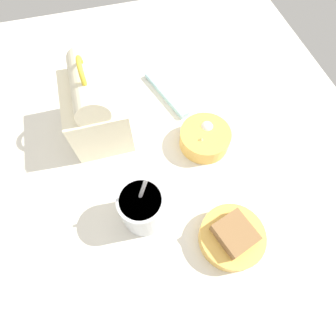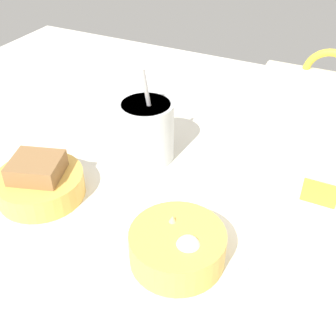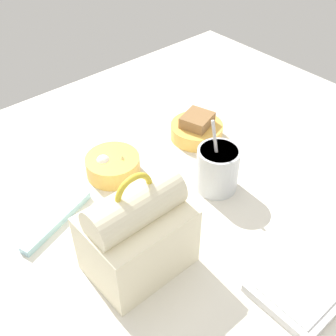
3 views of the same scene
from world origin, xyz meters
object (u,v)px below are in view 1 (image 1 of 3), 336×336
at_px(lunch_bag, 95,107).
at_px(chopstick_case, 166,94).
at_px(bento_bowl_snacks, 205,138).
at_px(soup_cup, 142,208).
at_px(bento_bowl_sandwich, 232,237).
at_px(keyboard, 9,247).

distance_m(lunch_bag, chopstick_case, 0.21).
height_order(bento_bowl_snacks, chopstick_case, bento_bowl_snacks).
distance_m(lunch_bag, soup_cup, 0.27).
bearing_deg(soup_cup, bento_bowl_snacks, -52.18).
bearing_deg(bento_bowl_sandwich, chopstick_case, 3.60).
relative_size(soup_cup, chopstick_case, 0.93).
relative_size(lunch_bag, bento_bowl_snacks, 1.78).
xyz_separation_m(lunch_bag, bento_bowl_snacks, (-0.11, -0.24, -0.06)).
distance_m(bento_bowl_sandwich, bento_bowl_snacks, 0.24).
distance_m(keyboard, soup_cup, 0.29).
distance_m(keyboard, bento_bowl_sandwich, 0.46).
bearing_deg(bento_bowl_sandwich, lunch_bag, 31.03).
height_order(bento_bowl_sandwich, bento_bowl_snacks, bento_bowl_sandwich).
height_order(soup_cup, bento_bowl_snacks, soup_cup).
xyz_separation_m(lunch_bag, chopstick_case, (0.06, -0.19, -0.08)).
distance_m(keyboard, lunch_bag, 0.35).
xyz_separation_m(lunch_bag, soup_cup, (-0.26, -0.05, -0.03)).
bearing_deg(keyboard, lunch_bag, -42.80).
bearing_deg(lunch_bag, soup_cup, -168.77).
relative_size(soup_cup, bento_bowl_snacks, 1.39).
xyz_separation_m(keyboard, chopstick_case, (0.32, -0.42, -0.00)).
xyz_separation_m(lunch_bag, bento_bowl_sandwich, (-0.36, -0.21, -0.06)).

